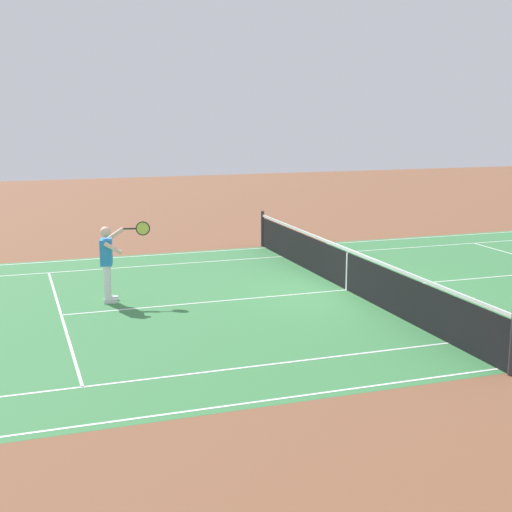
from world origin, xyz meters
The scene contains 6 objects.
ground_plane centered at (0.00, 0.00, 0.00)m, with size 60.00×60.00×0.00m, color brown.
court_slab centered at (0.00, 0.00, 0.00)m, with size 24.20×11.40×0.00m, color #387A42.
court_line_markings centered at (0.00, 0.00, 0.00)m, with size 23.85×11.05×0.01m.
tennis_net centered at (0.00, 0.00, 0.49)m, with size 0.10×11.70×1.08m.
tennis_player_near centered at (5.32, -0.75, 0.93)m, with size 1.15×0.76×1.70m.
tennis_ball centered at (-2.20, 1.76, 0.03)m, with size 0.07×0.07×0.07m, color #CCE01E.
Camera 1 is at (7.30, 14.66, 4.08)m, focal length 50.85 mm.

